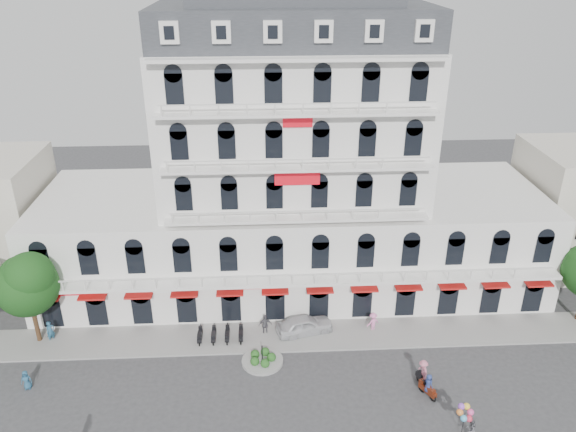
# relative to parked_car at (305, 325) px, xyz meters

# --- Properties ---
(ground) EXTENTS (120.00, 120.00, 0.00)m
(ground) POSITION_rel_parked_car_xyz_m (-0.53, -9.50, -0.80)
(ground) COLOR #38383A
(ground) RESTS_ON ground
(sidewalk) EXTENTS (53.00, 4.00, 0.16)m
(sidewalk) POSITION_rel_parked_car_xyz_m (-0.53, -0.50, -0.72)
(sidewalk) COLOR gray
(sidewalk) RESTS_ON ground
(main_building) EXTENTS (45.00, 15.00, 25.80)m
(main_building) POSITION_rel_parked_car_xyz_m (-0.53, 8.50, 9.16)
(main_building) COLOR silver
(main_building) RESTS_ON ground
(traffic_island) EXTENTS (3.20, 3.20, 1.60)m
(traffic_island) POSITION_rel_parked_car_xyz_m (-3.53, -3.50, -0.54)
(traffic_island) COLOR gray
(traffic_island) RESTS_ON ground
(parked_scooter_row) EXTENTS (4.40, 1.80, 1.10)m
(parked_scooter_row) POSITION_rel_parked_car_xyz_m (-6.88, -0.70, -0.80)
(parked_scooter_row) COLOR black
(parked_scooter_row) RESTS_ON ground
(tree_west_inner) EXTENTS (4.76, 4.76, 8.25)m
(tree_west_inner) POSITION_rel_parked_car_xyz_m (-21.48, -0.02, 4.89)
(tree_west_inner) COLOR #382314
(tree_west_inner) RESTS_ON ground
(parked_car) EXTENTS (5.00, 2.97, 1.60)m
(parked_car) POSITION_rel_parked_car_xyz_m (0.00, 0.00, 0.00)
(parked_car) COLOR silver
(parked_car) RESTS_ON ground
(rider_east) EXTENTS (1.03, 1.55, 1.93)m
(rider_east) POSITION_rel_parked_car_xyz_m (8.13, -7.76, 0.13)
(rider_east) COLOR maroon
(rider_east) RESTS_ON ground
(rider_center) EXTENTS (0.82, 1.70, 2.27)m
(rider_center) POSITION_rel_parked_car_xyz_m (8.00, -6.66, 0.41)
(rider_center) COLOR black
(rider_center) RESTS_ON ground
(pedestrian_left) EXTENTS (0.80, 0.57, 1.54)m
(pedestrian_left) POSITION_rel_parked_car_xyz_m (-20.53, -5.43, -0.03)
(pedestrian_left) COLOR #255170
(pedestrian_left) RESTS_ON ground
(pedestrian_mid) EXTENTS (1.14, 0.59, 1.86)m
(pedestrian_mid) POSITION_rel_parked_car_xyz_m (-3.24, 0.00, 0.13)
(pedestrian_mid) COLOR #525057
(pedestrian_mid) RESTS_ON ground
(pedestrian_right) EXTENTS (1.28, 1.06, 1.73)m
(pedestrian_right) POSITION_rel_parked_car_xyz_m (5.68, 0.00, 0.07)
(pedestrian_right) COLOR pink
(pedestrian_right) RESTS_ON ground
(pedestrian_far) EXTENTS (0.80, 0.81, 1.89)m
(pedestrian_far) POSITION_rel_parked_car_xyz_m (-20.53, 0.00, 0.14)
(pedestrian_far) COLOR #265573
(pedestrian_far) RESTS_ON ground
(balloon_vendor) EXTENTS (1.47, 1.33, 2.45)m
(balloon_vendor) POSITION_rel_parked_car_xyz_m (9.63, -11.58, 0.48)
(balloon_vendor) COLOR #595960
(balloon_vendor) RESTS_ON ground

